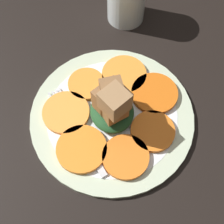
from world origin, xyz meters
The scene contains 11 objects.
table_slab centered at (0.00, 0.00, 1.00)cm, with size 120.00×120.00×2.00cm, color black.
plate centered at (0.00, 0.00, 2.52)cm, with size 28.73×28.73×1.05cm.
carrot_slice_0 centered at (4.57, 6.12, 3.52)cm, with size 7.54×7.54×0.84cm, color orange.
carrot_slice_1 centered at (-2.58, 8.27, 3.52)cm, with size 8.41×8.41×0.84cm, color #D76115.
carrot_slice_2 centered at (-7.59, 3.76, 3.52)cm, with size 8.30×8.30×0.84cm, color orange.
carrot_slice_3 centered at (-6.85, -3.43, 3.52)cm, with size 6.74×6.74×0.84cm, color orange.
carrot_slice_4 centered at (-1.70, -7.82, 3.52)cm, with size 8.24×8.24×0.84cm, color #F99438.
carrot_slice_5 centered at (5.47, -6.13, 3.52)cm, with size 8.40×8.40×0.84cm, color orange.
carrot_slice_6 centered at (8.17, 0.67, 3.52)cm, with size 7.69×7.69×0.84cm, color orange.
center_pile centered at (0.39, -0.01, 7.31)cm, with size 8.78×7.49×10.20cm.
fork centered at (1.54, -6.52, 3.30)cm, with size 17.92×7.84×0.40cm.
Camera 1 is at (24.27, -4.67, 51.61)cm, focal length 50.00 mm.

